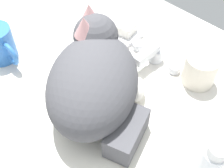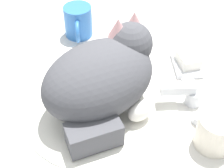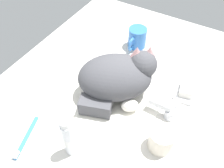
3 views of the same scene
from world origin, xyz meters
The scene contains 7 objects.
ground_plane centered at (0.00, 0.00, -1.50)cm, with size 110.00×82.50×3.00cm, color silver.
sink_basin centered at (0.00, 0.00, 0.33)cm, with size 33.44×33.44×0.65cm, color white.
faucet centered at (0.00, 19.09, 2.25)cm, with size 13.91×9.28×5.36cm.
cat centered at (-0.44, 0.98, 8.23)cm, with size 27.98×29.60×17.13cm.
rinse_cup centered at (11.00, 21.47, 3.54)cm, with size 7.31×7.31×7.09cm.
soap_dish centered at (-11.88, 21.52, 0.60)cm, with size 9.00×6.40×1.20cm, color white.
soap_bar centered at (-11.88, 21.52, 2.49)cm, with size 6.03×4.49×2.58cm, color white.
Camera 1 is at (28.25, -23.93, 51.04)cm, focal length 47.94 mm.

